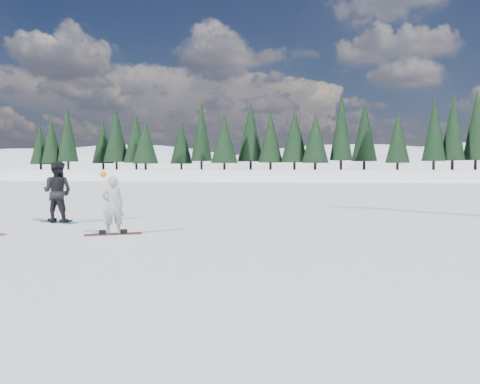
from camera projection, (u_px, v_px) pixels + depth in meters
The scene contains 6 objects.
ground at pixel (76, 232), 13.30m from camera, with size 420.00×420.00×0.00m, color white.
alpine_backdrop at pixel (276, 204), 202.19m from camera, with size 412.50×227.00×53.20m.
snowboarder_woman at pixel (113, 205), 12.62m from camera, with size 0.69×0.61×1.74m.
snowboarder_man at pixel (57, 192), 15.40m from camera, with size 0.99×0.77×2.03m, color black.
snowboard_woman at pixel (113, 234), 12.67m from camera, with size 1.50×0.28×0.03m, color maroon.
snowboard_man at pixel (58, 222), 15.45m from camera, with size 1.50×0.28×0.03m, color teal.
Camera 1 is at (6.84, -12.24, 1.82)m, focal length 35.00 mm.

